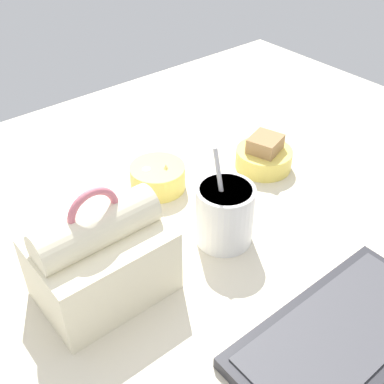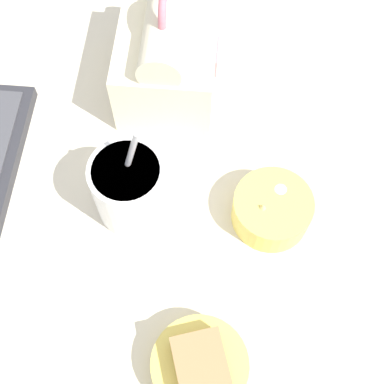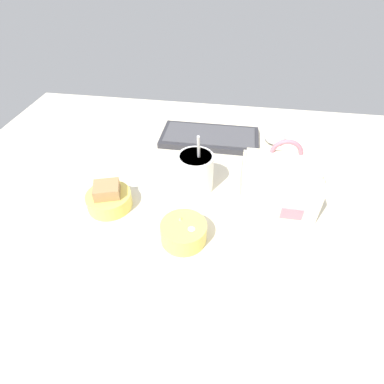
{
  "view_description": "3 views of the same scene",
  "coord_description": "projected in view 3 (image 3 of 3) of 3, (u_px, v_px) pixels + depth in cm",
  "views": [
    {
      "loc": [
        40.14,
        46.02,
        55.12
      ],
      "look_at": [
        0.27,
        -2.7,
        7.0
      ],
      "focal_mm": 45.0,
      "sensor_mm": 36.0,
      "label": 1
    },
    {
      "loc": [
        -28.42,
        -5.18,
        65.86
      ],
      "look_at": [
        0.27,
        -2.7,
        7.0
      ],
      "focal_mm": 50.0,
      "sensor_mm": 36.0,
      "label": 2
    },
    {
      "loc": [
        8.28,
        -54.64,
        53.82
      ],
      "look_at": [
        0.27,
        -2.7,
        7.0
      ],
      "focal_mm": 28.0,
      "sensor_mm": 36.0,
      "label": 3
    }
  ],
  "objects": [
    {
      "name": "desk_surface",
      "position": [
        193.0,
        202.0,
        0.76
      ],
      "size": [
        140.0,
        110.0,
        2.0
      ],
      "color": "beige",
      "rests_on": "ground"
    },
    {
      "name": "lunch_bag",
      "position": [
        279.0,
        182.0,
        0.71
      ],
      "size": [
        17.73,
        13.4,
        18.07
      ],
      "color": "#EFE5C1",
      "rests_on": "desk_surface"
    },
    {
      "name": "soup_cup",
      "position": [
        196.0,
        171.0,
        0.76
      ],
      "size": [
        9.09,
        9.09,
        16.7
      ],
      "color": "white",
      "rests_on": "desk_surface"
    },
    {
      "name": "keyboard",
      "position": [
        210.0,
        137.0,
        0.96
      ],
      "size": [
        30.92,
        14.91,
        2.1
      ],
      "color": "#2D2D33",
      "rests_on": "desk_surface"
    },
    {
      "name": "bento_bowl_snacks",
      "position": [
        185.0,
        232.0,
        0.65
      ],
      "size": [
        10.02,
        10.02,
        5.41
      ],
      "color": "#EFD65B",
      "rests_on": "desk_surface"
    },
    {
      "name": "bento_bowl_sandwich",
      "position": [
        109.0,
        198.0,
        0.72
      ],
      "size": [
        10.8,
        10.8,
        6.69
      ],
      "color": "#EFD65B",
      "rests_on": "desk_surface"
    },
    {
      "name": "computer_mouse",
      "position": [
        274.0,
        137.0,
        0.95
      ],
      "size": [
        6.57,
        8.38,
        3.23
      ],
      "color": "silver",
      "rests_on": "desk_surface"
    }
  ]
}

